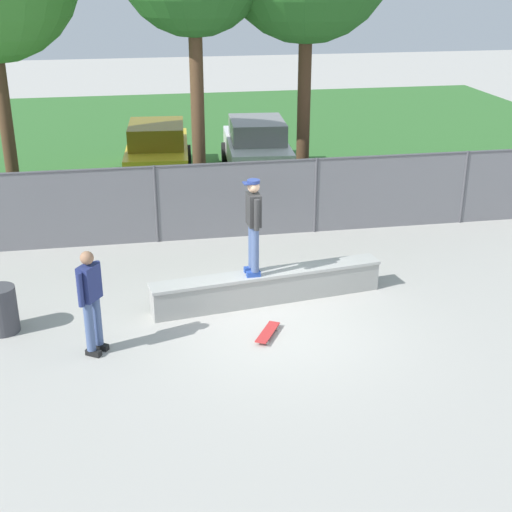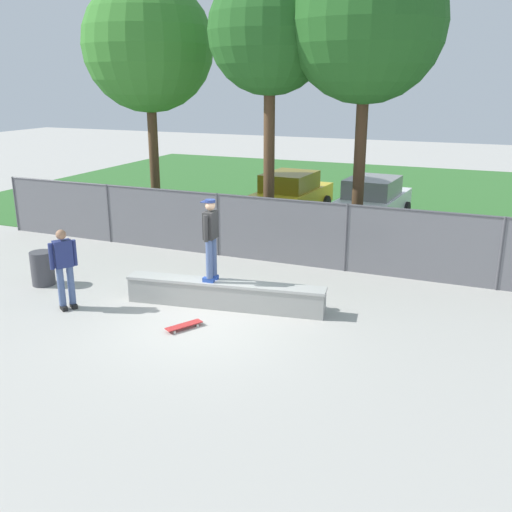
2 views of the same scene
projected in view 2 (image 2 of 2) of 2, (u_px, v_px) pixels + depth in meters
The scene contains 13 objects.
ground_plane at pixel (202, 324), 12.02m from camera, with size 80.00×80.00×0.00m, color #ADAAA3.
grass_strip at pixel (360, 196), 25.15m from camera, with size 30.87×20.00×0.02m, color #336B2D.
concrete_ledge at pixel (225, 294), 12.81m from camera, with size 4.55×1.14×0.61m.
skateboarder at pixel (211, 236), 12.48m from camera, with size 0.31×0.60×1.84m.
skateboard at pixel (184, 325), 11.77m from camera, with size 0.57×0.79×0.09m.
chainlink_fence at pixel (279, 228), 15.77m from camera, with size 18.94×0.07×1.83m.
tree_near_left at pixel (148, 46), 18.17m from camera, with size 4.17×4.17×8.03m.
tree_near_right at pixel (270, 33), 15.55m from camera, with size 3.40×3.40×7.86m.
tree_mid at pixel (367, 24), 14.65m from camera, with size 4.08×4.08×8.34m.
car_yellow at pixel (291, 194), 21.25m from camera, with size 2.26×4.32×1.66m.
car_white at pixel (372, 201), 20.14m from camera, with size 2.26×4.32×1.66m.
bystander at pixel (64, 266), 12.55m from camera, with size 0.42×0.52×1.82m.
trash_bin at pixel (43, 268), 14.23m from camera, with size 0.56×0.56×0.85m, color #3F3F44.
Camera 2 is at (5.29, -9.79, 4.90)m, focal length 40.26 mm.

